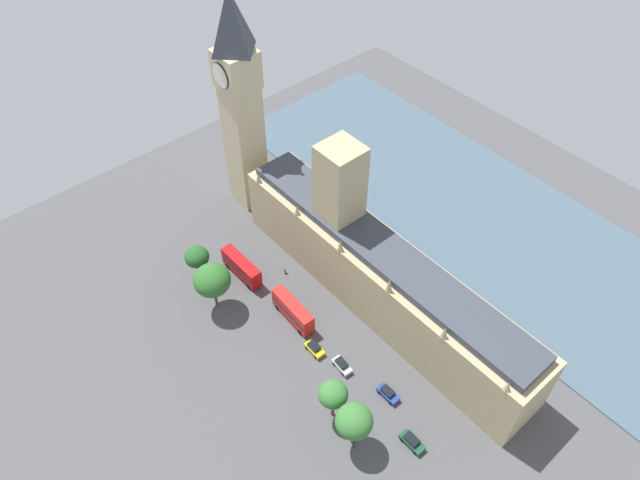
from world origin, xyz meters
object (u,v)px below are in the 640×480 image
Objects in this scene: clock_tower at (240,102)px; plane_tree_slot_10 at (197,257)px; car_yellow_cab_corner at (314,348)px; plane_tree_leading at (354,421)px; car_silver_midblock at (342,365)px; street_lamp_slot_11 at (355,434)px; car_dark_green_opposite_hall at (412,441)px; double_decker_bus_under_trees at (293,310)px; parliament_building at (377,270)px; double_decker_bus_near_tower at (242,267)px; pedestrian_far_end at (285,270)px; car_blue_trailing at (388,393)px; plane_tree_by_river_gate at (333,394)px; plane_tree_kerbside at (212,280)px.

plane_tree_slot_10 is at bearing 30.74° from clock_tower.
clock_tower is 51.41m from car_yellow_cab_corner.
plane_tree_leading is at bearing 69.77° from car_yellow_cab_corner.
street_lamp_slot_11 is (8.50, 12.34, 3.79)m from car_silver_midblock.
street_lamp_slot_11 reaches higher than car_dark_green_opposite_hall.
double_decker_bus_under_trees is at bearing -86.89° from car_silver_midblock.
street_lamp_slot_11 is at bearing 65.15° from plane_tree_leading.
plane_tree_slot_10 is (23.39, -26.83, -2.04)m from parliament_building.
street_lamp_slot_11 is at bearing -37.69° from car_dark_green_opposite_hall.
street_lamp_slot_11 reaches higher than double_decker_bus_under_trees.
double_decker_bus_near_tower is at bearing -90.25° from car_dark_green_opposite_hall.
pedestrian_far_end is 0.23× the size of street_lamp_slot_11.
double_decker_bus_under_trees is at bearing -92.17° from car_dark_green_opposite_hall.
car_silver_midblock is 15.59m from plane_tree_leading.
car_blue_trailing is 11.82m from street_lamp_slot_11.
car_silver_midblock is 0.41× the size of plane_tree_leading.
car_silver_midblock is 2.68× the size of pedestrian_far_end.
pedestrian_far_end is (9.39, -16.75, -7.95)m from parliament_building.
car_yellow_cab_corner is at bearing 69.10° from clock_tower.
pedestrian_far_end is 0.17× the size of plane_tree_by_river_gate.
car_yellow_cab_corner is 0.38× the size of plane_tree_kerbside.
clock_tower is 12.49× the size of car_yellow_cab_corner.
parliament_building is 17.80m from double_decker_bus_under_trees.
car_silver_midblock is 1.00× the size of car_blue_trailing.
car_yellow_cab_corner and car_dark_green_opposite_hall have the same top height.
car_yellow_cab_corner is 0.97× the size of car_blue_trailing.
parliament_building is at bearing -122.76° from car_dark_green_opposite_hall.
plane_tree_slot_10 is at bearing -35.91° from double_decker_bus_near_tower.
double_decker_bus_under_trees is 23.90m from car_blue_trailing.
parliament_building is 20.79m from pedestrian_far_end.
plane_tree_leading is (23.74, 19.24, -1.16)m from parliament_building.
parliament_building reaches higher than double_decker_bus_under_trees.
plane_tree_slot_10 is at bearing -89.32° from plane_tree_by_river_gate.
parliament_building is at bearing -140.27° from street_lamp_slot_11.
car_silver_midblock is 0.48× the size of plane_tree_slot_10.
street_lamp_slot_11 is (7.63, 42.01, 2.04)m from double_decker_bus_near_tower.
car_dark_green_opposite_hall is 15.26m from plane_tree_by_river_gate.
double_decker_bus_under_trees reaches higher than car_blue_trailing.
parliament_building is 1.37× the size of clock_tower.
double_decker_bus_under_trees is 1.17× the size of plane_tree_by_river_gate.
plane_tree_leading reaches higher than pedestrian_far_end.
plane_tree_leading is 46.09m from plane_tree_slot_10.
car_silver_midblock is 35.85m from plane_tree_slot_10.
double_decker_bus_near_tower is at bearing -100.33° from plane_tree_by_river_gate.
street_lamp_slot_11 is (-0.71, 39.08, -3.03)m from plane_tree_kerbside.
car_yellow_cab_corner is at bearing -110.85° from plane_tree_leading.
double_decker_bus_under_trees is at bearing 157.94° from pedestrian_far_end.
clock_tower is 55.98m from car_silver_midblock.
plane_tree_by_river_gate reaches higher than car_blue_trailing.
pedestrian_far_end is (-3.90, -33.88, -0.18)m from car_blue_trailing.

